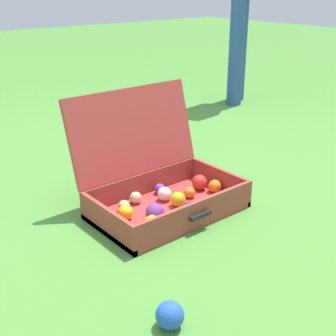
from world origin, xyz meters
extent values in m
plane|color=#4C8C38|center=(0.00, 0.00, 0.00)|extent=(16.00, 16.00, 0.00)
cube|color=#B23838|center=(-0.09, -0.06, 0.01)|extent=(0.66, 0.40, 0.03)
cube|color=#9E3D33|center=(-0.42, -0.06, 0.06)|extent=(0.02, 0.40, 0.13)
cube|color=#9E3D33|center=(0.23, -0.06, 0.06)|extent=(0.02, 0.40, 0.13)
cube|color=#9E3D33|center=(-0.09, -0.25, 0.06)|extent=(0.62, 0.02, 0.13)
cube|color=#9E3D33|center=(-0.09, 0.13, 0.06)|extent=(0.62, 0.02, 0.13)
cube|color=#B23838|center=(-0.09, 0.19, 0.32)|extent=(0.66, 0.13, 0.39)
cube|color=black|center=(-0.09, -0.27, 0.07)|extent=(0.11, 0.02, 0.02)
sphere|color=yellow|center=(-0.27, -0.17, 0.06)|extent=(0.07, 0.07, 0.07)
sphere|color=yellow|center=(-0.30, -0.03, 0.06)|extent=(0.07, 0.07, 0.07)
sphere|color=orange|center=(0.05, -0.04, 0.05)|extent=(0.05, 0.05, 0.05)
sphere|color=purple|center=(-0.03, 0.08, 0.05)|extent=(0.05, 0.05, 0.05)
sphere|color=white|center=(-0.06, 0.01, 0.06)|extent=(0.07, 0.07, 0.07)
sphere|color=red|center=(0.15, -0.01, 0.06)|extent=(0.07, 0.07, 0.07)
sphere|color=#D1B784|center=(-0.27, 0.04, 0.05)|extent=(0.05, 0.05, 0.05)
sphere|color=orange|center=(0.18, -0.08, 0.06)|extent=(0.06, 0.06, 0.06)
sphere|color=purple|center=(-0.22, -0.12, 0.07)|extent=(0.08, 0.08, 0.08)
sphere|color=#D1B784|center=(-0.18, 0.07, 0.05)|extent=(0.06, 0.06, 0.06)
sphere|color=yellow|center=(-0.05, -0.08, 0.06)|extent=(0.07, 0.07, 0.07)
sphere|color=navy|center=(-0.08, -0.18, 0.06)|extent=(0.07, 0.07, 0.07)
sphere|color=blue|center=(-0.56, -0.63, 0.04)|extent=(0.09, 0.09, 0.09)
cylinder|color=#2D4C93|center=(1.70, 1.18, 0.44)|extent=(0.12, 0.12, 0.88)
cylinder|color=#2D4C93|center=(1.55, 1.08, 0.44)|extent=(0.12, 0.12, 0.88)
camera|label=1|loc=(-1.27, -1.48, 0.98)|focal=49.32mm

